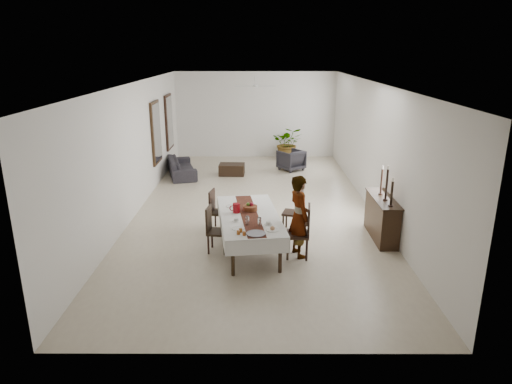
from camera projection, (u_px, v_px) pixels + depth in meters
name	position (u px, v px, depth m)	size (l,w,h in m)	color
floor	(255.00, 208.00, 11.95)	(6.00, 12.00, 0.00)	beige
ceiling	(255.00, 83.00, 11.00)	(6.00, 12.00, 0.02)	silver
wall_back	(256.00, 115.00, 17.20)	(6.00, 0.02, 3.20)	white
wall_front	(253.00, 246.00, 5.75)	(6.00, 0.02, 3.20)	white
wall_left	(136.00, 148.00, 11.48)	(0.02, 12.00, 3.20)	white
wall_right	(374.00, 148.00, 11.47)	(0.02, 12.00, 3.20)	white
dining_table_top	(249.00, 216.00, 9.30)	(0.99, 2.39, 0.05)	black
table_leg_fl	(233.00, 258.00, 8.29)	(0.07, 0.07, 0.70)	black
table_leg_fr	(280.00, 255.00, 8.40)	(0.07, 0.07, 0.70)	black
table_leg_bl	(225.00, 215.00, 10.43)	(0.07, 0.07, 0.70)	black
table_leg_br	(262.00, 213.00, 10.54)	(0.07, 0.07, 0.70)	black
tablecloth_top	(249.00, 215.00, 9.29)	(1.17, 2.57, 0.01)	white
tablecloth_drape_left	(221.00, 223.00, 9.26)	(0.01, 2.57, 0.30)	white
tablecloth_drape_right	(277.00, 220.00, 9.41)	(0.01, 2.57, 0.30)	white
tablecloth_drape_near	(258.00, 247.00, 8.13)	(1.17, 0.01, 0.30)	silver
tablecloth_drape_far	(243.00, 202.00, 10.55)	(1.17, 0.01, 0.30)	silver
table_runner	(249.00, 214.00, 9.29)	(0.35, 2.49, 0.00)	#5E291B
red_pitcher	(236.00, 208.00, 9.37)	(0.15, 0.15, 0.20)	maroon
pitcher_handle	(232.00, 208.00, 9.36)	(0.12, 0.12, 0.02)	maroon
wine_glass_near	(259.00, 222.00, 8.67)	(0.07, 0.07, 0.17)	silver
wine_glass_mid	(247.00, 220.00, 8.74)	(0.07, 0.07, 0.17)	silver
teacup_right	(268.00, 223.00, 8.76)	(0.09, 0.09, 0.06)	silver
saucer_right	(268.00, 224.00, 8.76)	(0.15, 0.15, 0.01)	silver
teacup_left	(236.00, 220.00, 8.92)	(0.09, 0.09, 0.06)	silver
saucer_left	(236.00, 221.00, 8.92)	(0.15, 0.15, 0.01)	white
plate_near_right	(272.00, 230.00, 8.48)	(0.24, 0.24, 0.01)	silver
bread_near_right	(272.00, 228.00, 8.48)	(0.09, 0.09, 0.09)	tan
plate_near_left	(238.00, 228.00, 8.55)	(0.24, 0.24, 0.01)	white
plate_far_left	(232.00, 206.00, 9.77)	(0.24, 0.24, 0.01)	white
serving_tray	(256.00, 234.00, 8.30)	(0.36, 0.36, 0.02)	#404045
jam_jar_a	(244.00, 233.00, 8.24)	(0.06, 0.06, 0.07)	#924515
jam_jar_b	(238.00, 233.00, 8.28)	(0.06, 0.06, 0.07)	#8F4814
jam_jar_c	(241.00, 230.00, 8.38)	(0.06, 0.06, 0.07)	brown
fruit_basket	(250.00, 208.00, 9.52)	(0.30, 0.30, 0.10)	brown
fruit_red	(251.00, 204.00, 9.52)	(0.09, 0.09, 0.09)	maroon
fruit_green	(248.00, 204.00, 9.52)	(0.08, 0.08, 0.08)	#4B7C25
chair_right_near_seat	(298.00, 234.00, 9.02)	(0.45, 0.45, 0.05)	black
chair_right_near_leg_fl	(307.00, 250.00, 8.90)	(0.05, 0.05, 0.45)	black
chair_right_near_leg_fr	(307.00, 243.00, 9.25)	(0.05, 0.05, 0.45)	black
chair_right_near_leg_bl	(288.00, 249.00, 8.94)	(0.05, 0.05, 0.45)	black
chair_right_near_leg_br	(289.00, 242.00, 9.29)	(0.05, 0.05, 0.45)	black
chair_right_near_back	(309.00, 220.00, 8.90)	(0.45, 0.04, 0.58)	black
chair_right_far_seat	(292.00, 213.00, 10.32)	(0.42, 0.42, 0.05)	black
chair_right_far_leg_fl	(298.00, 226.00, 10.18)	(0.04, 0.04, 0.41)	black
chair_right_far_leg_fr	(301.00, 220.00, 10.50)	(0.04, 0.04, 0.41)	black
chair_right_far_leg_bl	(283.00, 224.00, 10.27)	(0.04, 0.04, 0.41)	black
chair_right_far_leg_br	(286.00, 219.00, 10.59)	(0.04, 0.04, 0.41)	black
chair_right_far_back	(301.00, 202.00, 10.18)	(0.42, 0.04, 0.53)	black
chair_left_near_seat	(218.00, 232.00, 9.27)	(0.41, 0.41, 0.05)	black
chair_left_near_leg_fl	(212.00, 238.00, 9.52)	(0.04, 0.04, 0.40)	black
chair_left_near_leg_fr	(208.00, 245.00, 9.20)	(0.04, 0.04, 0.40)	black
chair_left_near_leg_bl	(228.00, 239.00, 9.47)	(0.04, 0.04, 0.40)	black
chair_left_near_leg_br	(224.00, 246.00, 9.16)	(0.04, 0.04, 0.40)	black
chair_left_near_back	(209.00, 219.00, 9.21)	(0.41, 0.04, 0.52)	black
chair_left_far_seat	(220.00, 213.00, 10.40)	(0.40, 0.40, 0.05)	black
chair_left_far_leg_fl	(215.00, 219.00, 10.65)	(0.04, 0.04, 0.39)	black
chair_left_far_leg_fr	(211.00, 223.00, 10.35)	(0.04, 0.04, 0.39)	black
chair_left_far_leg_bl	(229.00, 220.00, 10.59)	(0.04, 0.04, 0.39)	black
chair_left_far_leg_br	(225.00, 225.00, 10.28)	(0.04, 0.04, 0.39)	black
chair_left_far_back	(212.00, 201.00, 10.36)	(0.40, 0.04, 0.50)	black
woman	(299.00, 216.00, 8.98)	(0.61, 0.40, 1.66)	gray
sideboard_body	(382.00, 219.00, 9.94)	(0.40, 1.48, 0.89)	black
sideboard_top	(383.00, 199.00, 9.81)	(0.44, 1.54, 0.03)	black
candlestick_near_base	(391.00, 206.00, 9.28)	(0.10, 0.10, 0.03)	black
candlestick_near_shaft	(392.00, 193.00, 9.20)	(0.05, 0.05, 0.49)	black
candlestick_near_candle	(393.00, 180.00, 9.11)	(0.04, 0.04, 0.08)	white
candlestick_mid_base	(385.00, 199.00, 9.66)	(0.10, 0.10, 0.03)	black
candlestick_mid_shaft	(387.00, 184.00, 9.56)	(0.05, 0.05, 0.64)	black
candlestick_mid_candle	(388.00, 168.00, 9.45)	(0.04, 0.04, 0.08)	white
candlestick_far_base	(381.00, 194.00, 10.03)	(0.10, 0.10, 0.03)	black
candlestick_far_shaft	(382.00, 181.00, 9.95)	(0.05, 0.05, 0.54)	black
candlestick_far_candle	(383.00, 167.00, 9.85)	(0.04, 0.04, 0.08)	beige
sofa	(182.00, 167.00, 14.95)	(1.97, 0.77, 0.58)	#2E2A30
armchair	(291.00, 160.00, 15.60)	(0.75, 0.77, 0.70)	#2C292F
coffee_table	(232.00, 169.00, 15.04)	(0.83, 0.55, 0.37)	black
potted_plant	(288.00, 143.00, 17.06)	(1.11, 0.96, 1.23)	#275923
mirror_frame_near	(156.00, 133.00, 13.58)	(0.06, 1.05, 1.85)	black
mirror_glass_near	(157.00, 133.00, 13.58)	(0.01, 0.90, 1.70)	silver
mirror_frame_far	(169.00, 122.00, 15.58)	(0.06, 1.05, 1.85)	black
mirror_glass_far	(170.00, 122.00, 15.58)	(0.01, 0.90, 1.70)	silver
fan_rod	(255.00, 79.00, 13.89)	(0.04, 0.04, 0.20)	silver
fan_hub	(255.00, 86.00, 13.95)	(0.16, 0.16, 0.08)	white
fan_blade_n	(255.00, 85.00, 14.28)	(0.10, 0.55, 0.01)	silver
fan_blade_s	(255.00, 87.00, 13.61)	(0.10, 0.55, 0.01)	white
fan_blade_e	(267.00, 86.00, 13.95)	(0.55, 0.10, 0.01)	beige
fan_blade_w	(244.00, 86.00, 13.95)	(0.55, 0.10, 0.01)	silver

